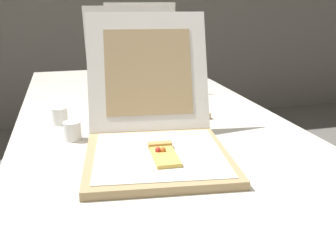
% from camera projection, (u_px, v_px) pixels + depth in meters
% --- Properties ---
extents(table, '(0.93, 2.15, 0.75)m').
position_uv_depth(table, '(151.00, 131.00, 1.39)').
color(table, silver).
rests_on(table, ground).
extents(pizza_box_front, '(0.44, 0.55, 0.38)m').
position_uv_depth(pizza_box_front, '(155.00, 135.00, 1.05)').
color(pizza_box_front, tan).
rests_on(pizza_box_front, table).
extents(pizza_box_middle, '(0.41, 0.49, 0.39)m').
position_uv_depth(pizza_box_middle, '(142.00, 93.00, 1.51)').
color(pizza_box_middle, tan).
rests_on(pizza_box_middle, table).
extents(pizza_box_back, '(0.42, 0.42, 0.40)m').
position_uv_depth(pizza_box_back, '(143.00, 71.00, 1.97)').
color(pizza_box_back, tan).
rests_on(pizza_box_back, table).
extents(cup_white_mid, '(0.05, 0.05, 0.06)m').
position_uv_depth(cup_white_mid, '(60.00, 116.00, 1.31)').
color(cup_white_mid, white).
rests_on(cup_white_mid, table).
extents(cup_white_near_center, '(0.05, 0.05, 0.06)m').
position_uv_depth(cup_white_near_center, '(72.00, 131.00, 1.16)').
color(cup_white_near_center, white).
rests_on(cup_white_near_center, table).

